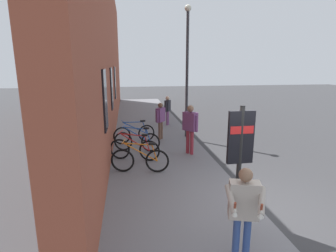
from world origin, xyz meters
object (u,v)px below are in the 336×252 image
object	(u,v)px
bicycle_mid_rack	(137,141)
street_lamp	(187,62)
bicycle_far_end	(135,149)
pedestrian_by_facade	(161,117)
pedestrian_crossing_street	(190,125)
bicycle_by_door	(135,134)
tourist_with_hotdogs	(244,206)
transit_info_sign	(240,145)
pedestrian_near_bus	(168,107)
bicycle_beside_lamp	(140,160)

from	to	relation	value
bicycle_mid_rack	street_lamp	world-z (taller)	street_lamp
bicycle_far_end	pedestrian_by_facade	world-z (taller)	pedestrian_by_facade
pedestrian_crossing_street	street_lamp	size ratio (longest dim) A/B	0.32
bicycle_by_door	street_lamp	world-z (taller)	street_lamp
tourist_with_hotdogs	pedestrian_by_facade	bearing A→B (deg)	2.70
transit_info_sign	pedestrian_crossing_street	bearing A→B (deg)	0.72
bicycle_far_end	bicycle_mid_rack	world-z (taller)	same
bicycle_mid_rack	pedestrian_near_bus	distance (m)	4.69
bicycle_beside_lamp	transit_info_sign	bearing A→B (deg)	-144.65
bicycle_by_door	bicycle_mid_rack	bearing A→B (deg)	-177.32
pedestrian_near_bus	pedestrian_crossing_street	bearing A→B (deg)	-179.17
bicycle_by_door	street_lamp	size ratio (longest dim) A/B	0.31
bicycle_beside_lamp	street_lamp	world-z (taller)	street_lamp
bicycle_mid_rack	pedestrian_crossing_street	size ratio (longest dim) A/B	0.96
bicycle_by_door	pedestrian_crossing_street	xyz separation A→B (m)	(-1.72, -1.94, 0.70)
pedestrian_near_bus	street_lamp	world-z (taller)	street_lamp
bicycle_beside_lamp	tourist_with_hotdogs	xyz separation A→B (m)	(-4.08, -1.44, 0.63)
bicycle_mid_rack	pedestrian_near_bus	xyz separation A→B (m)	(4.29, -1.82, 0.56)
pedestrian_by_facade	tourist_with_hotdogs	size ratio (longest dim) A/B	0.97
transit_info_sign	bicycle_mid_rack	bearing A→B (deg)	22.11
bicycle_by_door	tourist_with_hotdogs	distance (m)	7.43
bicycle_mid_rack	pedestrian_by_facade	world-z (taller)	pedestrian_by_facade
transit_info_sign	pedestrian_crossing_street	world-z (taller)	transit_info_sign
bicycle_mid_rack	street_lamp	distance (m)	4.09
bicycle_mid_rack	bicycle_by_door	xyz separation A→B (m)	(1.12, 0.05, 0.00)
pedestrian_by_facade	street_lamp	size ratio (longest dim) A/B	0.29
bicycle_by_door	pedestrian_near_bus	size ratio (longest dim) A/B	1.12
pedestrian_near_bus	tourist_with_hotdogs	world-z (taller)	tourist_with_hotdogs
bicycle_far_end	pedestrian_crossing_street	distance (m)	2.16
pedestrian_by_facade	bicycle_mid_rack	bearing A→B (deg)	144.40
bicycle_by_door	pedestrian_crossing_street	world-z (taller)	pedestrian_crossing_street
bicycle_far_end	pedestrian_near_bus	world-z (taller)	pedestrian_near_bus
bicycle_mid_rack	transit_info_sign	distance (m)	5.29
street_lamp	bicycle_mid_rack	bearing A→B (deg)	127.98
bicycle_mid_rack	tourist_with_hotdogs	distance (m)	6.33
bicycle_by_door	pedestrian_crossing_street	size ratio (longest dim) A/B	0.97
tourist_with_hotdogs	bicycle_mid_rack	bearing A→B (deg)	13.28
bicycle_mid_rack	pedestrian_by_facade	xyz separation A→B (m)	(1.52, -1.09, 0.59)
pedestrian_crossing_street	street_lamp	bearing A→B (deg)	-9.44
bicycle_far_end	pedestrian_near_bus	distance (m)	5.62
pedestrian_by_facade	tourist_with_hotdogs	world-z (taller)	tourist_with_hotdogs
street_lamp	pedestrian_by_facade	bearing A→B (deg)	102.53
bicycle_beside_lamp	tourist_with_hotdogs	distance (m)	4.37
bicycle_far_end	bicycle_by_door	world-z (taller)	same
pedestrian_by_facade	bicycle_beside_lamp	bearing A→B (deg)	163.24
bicycle_by_door	transit_info_sign	xyz separation A→B (m)	(-5.90, -1.99, 1.21)
bicycle_far_end	pedestrian_near_bus	size ratio (longest dim) A/B	1.10
transit_info_sign	pedestrian_by_facade	distance (m)	6.38
bicycle_far_end	tourist_with_hotdogs	distance (m)	5.43
bicycle_by_door	pedestrian_by_facade	size ratio (longest dim) A/B	1.08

